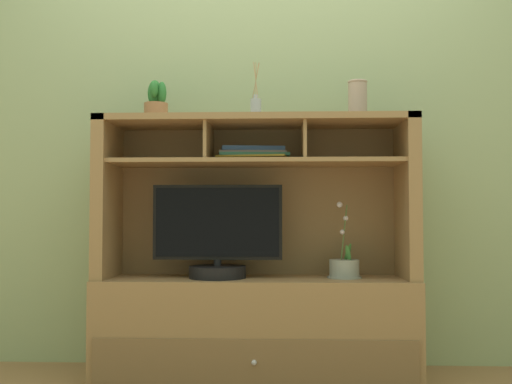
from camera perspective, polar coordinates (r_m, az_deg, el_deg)
The scene contains 9 objects.
floor_plane at distance 2.96m, azimuth -0.00°, elevation -17.33°, with size 6.00×6.00×0.02m, color #996B44.
back_wall at distance 3.16m, azimuth 0.17°, elevation 9.43°, with size 6.00×0.02×2.80m, color #9DB17F.
media_console at distance 2.89m, azimuth 0.01°, elevation -9.72°, with size 1.49×0.45×1.22m.
tv_monitor at distance 2.84m, azimuth -3.69°, elevation -4.62°, with size 0.61×0.27×0.44m.
potted_orchid at distance 2.88m, azimuth 8.42°, elevation -7.18°, with size 0.16×0.16×0.36m.
magazine_stack_left at distance 2.93m, azimuth -0.26°, elevation 3.60°, with size 0.36×0.28×0.07m.
diffuser_bottle at distance 2.88m, azimuth -0.02°, elevation 8.11°, with size 0.05×0.05×0.27m.
potted_succulent at distance 2.97m, azimuth -9.50°, elevation 8.34°, with size 0.13×0.13×0.19m.
ceramic_vase at distance 2.92m, azimuth 9.66°, elevation 8.74°, with size 0.09×0.09×0.18m.
Camera 1 is at (0.11, -2.85, 0.75)m, focal length 41.97 mm.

